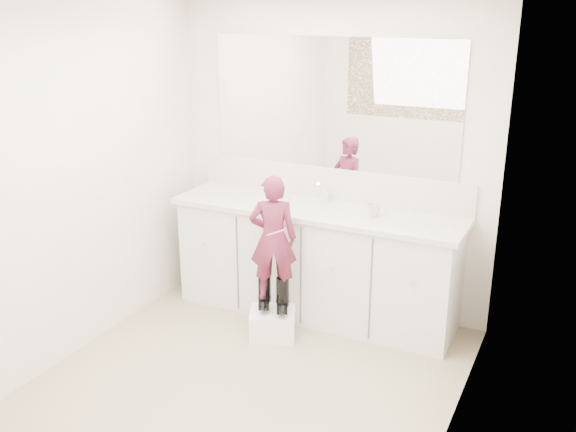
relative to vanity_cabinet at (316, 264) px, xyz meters
The scene contains 18 objects.
floor 1.30m from the vanity_cabinet, 90.00° to the right, with size 3.00×3.00×0.00m, color #907D5E.
wall_back 0.82m from the vanity_cabinet, 90.00° to the left, with size 2.60×2.60×0.00m, color beige.
wall_front 2.83m from the vanity_cabinet, 90.00° to the right, with size 2.60×2.60×0.00m, color beige.
wall_left 1.95m from the vanity_cabinet, 136.70° to the right, with size 3.00×3.00×0.00m, color beige.
wall_right 1.95m from the vanity_cabinet, 43.30° to the right, with size 3.00×3.00×0.00m, color beige.
vanity_cabinet is the anchor object (origin of this frame).
countertop 0.45m from the vanity_cabinet, 90.00° to the right, with size 2.28×0.58×0.04m, color beige.
backsplash 0.64m from the vanity_cabinet, 90.00° to the left, with size 2.28×0.03×0.25m, color beige.
mirror 1.24m from the vanity_cabinet, 90.00° to the left, with size 2.00×0.02×1.00m, color white.
dot_panel 2.98m from the vanity_cabinet, 90.00° to the right, with size 2.00×0.01×1.20m, color #472819.
faucet 0.54m from the vanity_cabinet, 90.00° to the left, with size 0.08×0.08×0.10m, color silver.
cup 0.69m from the vanity_cabinet, ahead, with size 0.10×0.10×0.09m, color beige.
soap_bottle 0.62m from the vanity_cabinet, behind, with size 0.08×0.08×0.18m, color white.
step_stool 0.60m from the vanity_cabinet, 104.50° to the right, with size 0.33×0.27×0.21m, color white.
boot_left 0.52m from the vanity_cabinet, 113.11° to the right, with size 0.10×0.18×0.27m, color black, non-canonical shape.
boot_right 0.49m from the vanity_cabinet, 96.40° to the right, with size 0.10×0.18×0.27m, color black, non-canonical shape.
toddler 0.61m from the vanity_cabinet, 105.08° to the right, with size 0.34×0.22×0.93m, color #A23159.
toothbrush 0.71m from the vanity_cabinet, 96.00° to the right, with size 0.01×0.01×0.14m, color pink.
Camera 1 is at (1.85, -3.06, 2.38)m, focal length 40.00 mm.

